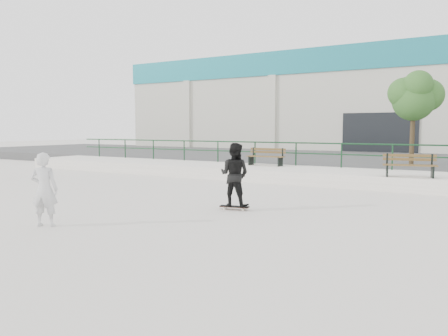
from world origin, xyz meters
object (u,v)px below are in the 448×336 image
Objects in this scene: bench_right at (409,166)px; seated_skater at (44,190)px; bench_left at (266,157)px; tree at (415,95)px; skateboard at (234,207)px; standing_skater at (235,175)px.

bench_right is 11.40m from seated_skater.
tree is at bearing 33.63° from bench_left.
bench_right is (6.08, -1.71, 0.00)m from bench_left.
standing_skater reaches higher than skateboard.
bench_left is 11.33m from seated_skater.
seated_skater is at bearing -134.51° from bench_right.
bench_left is 7.96m from standing_skater.
bench_left is 0.41× the size of tree.
bench_right is at bearing -16.05° from bench_left.
bench_left is 1.02× the size of standing_skater.
seated_skater reaches higher than skateboard.
skateboard is 0.85m from standing_skater.
seated_skater is (-5.55, -15.03, -2.79)m from tree.
standing_skater reaches higher than bench_right.
seated_skater is (-2.62, -3.80, -0.12)m from standing_skater.
tree is 2.55× the size of seated_skater.
bench_left is 1.04× the size of seated_skater.
bench_right is 1.06× the size of standing_skater.
skateboard is at bearing -150.65° from seated_skater.
bench_right is at bearing -83.92° from tree.
bench_right is 1.08× the size of seated_skater.
skateboard is (-3.51, -5.82, -0.81)m from bench_right.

